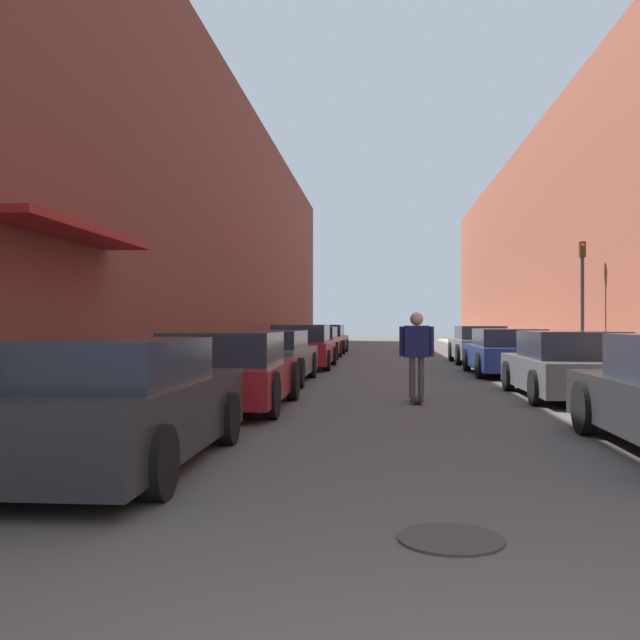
{
  "coord_description": "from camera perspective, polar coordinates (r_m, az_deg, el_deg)",
  "views": [
    {
      "loc": [
        -0.46,
        -1.5,
        1.43
      ],
      "look_at": [
        -1.65,
        12.45,
        1.47
      ],
      "focal_mm": 40.0,
      "sensor_mm": 36.0,
      "label": 1
    }
  ],
  "objects": [
    {
      "name": "ground",
      "position": [
        23.63,
        5.98,
        -3.65
      ],
      "size": [
        121.45,
        121.45,
        0.0
      ],
      "primitive_type": "plane",
      "color": "#4C4947"
    },
    {
      "name": "curb_strip_left",
      "position": [
        29.48,
        -3.89,
        -2.84
      ],
      "size": [
        1.8,
        55.2,
        0.12
      ],
      "color": "#A3A099",
      "rests_on": "ground"
    },
    {
      "name": "curb_strip_right",
      "position": [
        29.63,
        15.39,
        -2.82
      ],
      "size": [
        1.8,
        55.2,
        0.12
      ],
      "color": "#A3A099",
      "rests_on": "ground"
    },
    {
      "name": "building_row_left",
      "position": [
        30.26,
        -9.37,
        7.1
      ],
      "size": [
        4.9,
        55.2,
        10.53
      ],
      "color": "brown",
      "rests_on": "ground"
    },
    {
      "name": "building_row_right",
      "position": [
        30.44,
        20.79,
        6.06
      ],
      "size": [
        4.9,
        55.2,
        9.46
      ],
      "color": "brown",
      "rests_on": "ground"
    },
    {
      "name": "parked_car_left_0",
      "position": [
        7.38,
        -16.26,
        -6.52
      ],
      "size": [
        1.91,
        4.21,
        1.27
      ],
      "color": "#232326",
      "rests_on": "ground"
    },
    {
      "name": "parked_car_left_1",
      "position": [
        11.92,
        -7.52,
        -4.09
      ],
      "size": [
        2.08,
        4.17,
        1.27
      ],
      "color": "maroon",
      "rests_on": "ground"
    },
    {
      "name": "parked_car_left_2",
      "position": [
        16.96,
        -4.11,
        -2.96
      ],
      "size": [
        1.96,
        4.64,
        1.23
      ],
      "color": "#515459",
      "rests_on": "ground"
    },
    {
      "name": "parked_car_left_3",
      "position": [
        22.33,
        -1.44,
        -2.19
      ],
      "size": [
        1.96,
        4.71,
        1.35
      ],
      "color": "maroon",
      "rests_on": "ground"
    },
    {
      "name": "parked_car_left_4",
      "position": [
        27.98,
        -0.46,
        -1.84
      ],
      "size": [
        2.02,
        3.99,
        1.25
      ],
      "color": "maroon",
      "rests_on": "ground"
    },
    {
      "name": "parked_car_left_5",
      "position": [
        33.21,
        0.34,
        -1.56
      ],
      "size": [
        2.09,
        4.71,
        1.31
      ],
      "color": "black",
      "rests_on": "ground"
    },
    {
      "name": "parked_car_right_1",
      "position": [
        14.21,
        19.26,
        -3.5
      ],
      "size": [
        1.92,
        4.27,
        1.26
      ],
      "color": "#515459",
      "rests_on": "ground"
    },
    {
      "name": "parked_car_right_2",
      "position": [
        19.95,
        14.76,
        -2.52
      ],
      "size": [
        2.01,
        4.47,
        1.25
      ],
      "color": "navy",
      "rests_on": "ground"
    },
    {
      "name": "parked_car_right_3",
      "position": [
        25.47,
        12.62,
        -1.96
      ],
      "size": [
        1.85,
        4.07,
        1.3
      ],
      "color": "gray",
      "rests_on": "ground"
    },
    {
      "name": "skateboarder",
      "position": [
        12.75,
        7.74,
        -2.19
      ],
      "size": [
        0.61,
        0.78,
        1.6
      ],
      "color": "black",
      "rests_on": "ground"
    },
    {
      "name": "manhole_cover",
      "position": [
        4.96,
        10.42,
        -16.84
      ],
      "size": [
        0.7,
        0.7,
        0.02
      ],
      "color": "#332D28",
      "rests_on": "ground"
    },
    {
      "name": "traffic_light",
      "position": [
        21.64,
        20.25,
        2.25
      ],
      "size": [
        0.16,
        0.22,
        3.61
      ],
      "color": "#2D2D2D",
      "rests_on": "curb_strip_right"
    }
  ]
}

